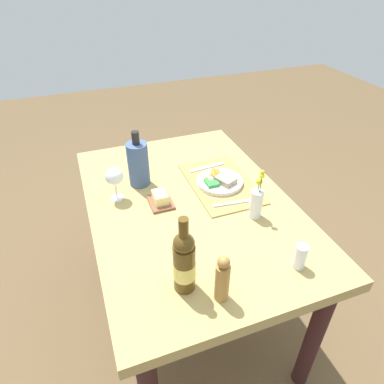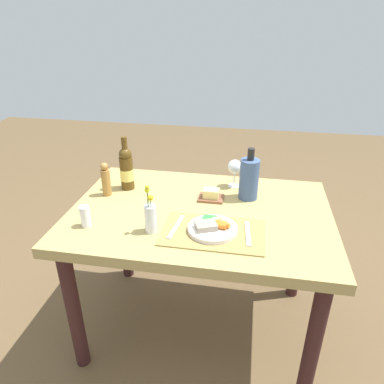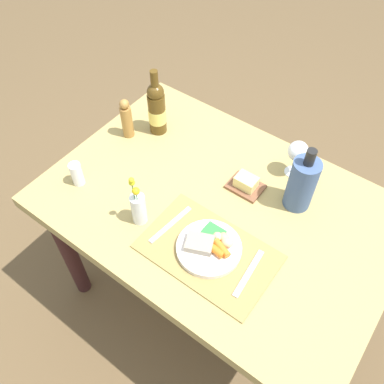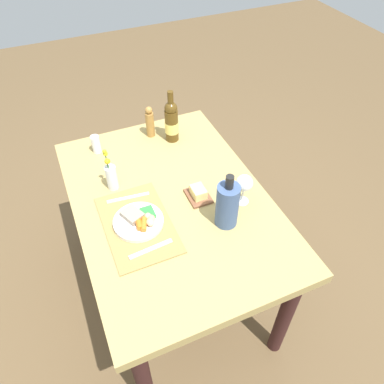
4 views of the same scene
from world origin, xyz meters
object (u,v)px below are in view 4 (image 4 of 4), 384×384
Objects in this scene: flower_vase at (111,176)px; wine_glass at (244,184)px; fork at (128,198)px; cooler_bottle at (227,205)px; dining_table at (172,214)px; knife at (151,249)px; salt_shaker at (96,144)px; butter_dish at (198,194)px; dinner_plate at (139,220)px; pepper_mill at (150,122)px; wine_bottle at (172,121)px.

wine_glass is at bearing 57.99° from flower_vase.
cooler_bottle is at bearing 55.42° from fork.
flower_vase is (-0.18, -0.22, 0.18)m from dining_table.
flower_vase is (-0.42, -0.05, 0.07)m from knife.
fork is at bearing -114.20° from dining_table.
salt_shaker is 0.43× the size of flower_vase.
butter_dish reaches higher than dining_table.
cooler_bottle is 0.57m from flower_vase.
cooler_bottle is at bearing 14.56° from butter_dish.
fork is 1.52× the size of butter_dish.
pepper_mill is (-0.60, 0.26, 0.06)m from dinner_plate.
flower_vase is (0.33, -0.30, -0.01)m from pepper_mill.
pepper_mill is at bearing 171.28° from dining_table.
salt_shaker is at bearing -85.27° from pepper_mill.
dinner_plate is 0.57m from salt_shaker.
butter_dish reaches higher than knife.
butter_dish is 0.71× the size of pepper_mill.
dinner_plate is at bearing -97.02° from wine_glass.
knife is at bearing -56.43° from butter_dish.
butter_dish is at bearing -121.23° from wine_glass.
knife is 0.43m from flower_vase.
dining_table is 0.23m from dinner_plate.
fork and knife have the same top height.
dining_table is at bearing -8.72° from pepper_mill.
fork is at bearing -111.21° from butter_dish.
dinner_plate reaches higher than dining_table.
dining_table is 0.55m from pepper_mill.
wine_bottle reaches higher than pepper_mill.
flower_vase reaches higher than wine_glass.
wine_bottle is (-0.25, 0.40, 0.04)m from flower_vase.
butter_dish reaches higher than dinner_plate.
salt_shaker reaches higher than fork.
salt_shaker reaches higher than dining_table.
salt_shaker is 0.54× the size of pepper_mill.
butter_dish is (0.04, 0.13, 0.12)m from dining_table.
dining_table is 0.40m from wine_glass.
wine_bottle reaches higher than cooler_bottle.
salt_shaker is 0.31m from pepper_mill.
fork is 0.51m from wine_bottle.
pepper_mill reaches higher than dining_table.
knife is at bearing -0.05° from dinner_plate.
dinner_plate is at bearing -34.48° from wine_bottle.
wine_bottle is (-0.67, 0.35, 0.11)m from knife.
cooler_bottle is at bearing -0.14° from wine_bottle.
salt_shaker is at bearing -178.50° from flower_vase.
dinner_plate is at bearing -64.63° from dining_table.
salt_shaker is 0.30m from flower_vase.
pepper_mill is at bearing -175.15° from butter_dish.
cooler_bottle is 2.10× the size of butter_dish.
cooler_bottle reaches higher than flower_vase.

